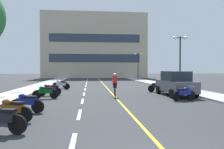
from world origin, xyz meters
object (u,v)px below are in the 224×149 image
object	(u,v)px
motorcycle_5	(49,89)
motorcycle_1	(11,109)
street_lamp_mid	(180,50)
motorcycle_3	(184,93)
motorcycle_6	(157,86)
motorcycle_7	(61,85)
motorcycle_8	(60,84)
motorcycle_4	(45,92)
motorcycle_0	(1,118)
motorcycle_2	(26,102)
parked_car_near	(176,83)
cyclist_rider	(115,85)
street_lamp_far	(138,60)

from	to	relation	value
motorcycle_5	motorcycle_1	bearing A→B (deg)	-89.59
street_lamp_mid	motorcycle_5	xyz separation A→B (m)	(-11.89, -4.41, -3.40)
motorcycle_3	motorcycle_6	bearing A→B (deg)	90.49
motorcycle_6	motorcycle_7	distance (m)	9.18
motorcycle_8	motorcycle_4	bearing A→B (deg)	-89.12
motorcycle_8	motorcycle_0	bearing A→B (deg)	-88.80
motorcycle_1	motorcycle_7	distance (m)	13.31
motorcycle_2	motorcycle_5	world-z (taller)	same
motorcycle_1	motorcycle_8	bearing A→B (deg)	90.57
motorcycle_4	parked_car_near	bearing A→B (deg)	5.29
motorcycle_1	motorcycle_3	bearing A→B (deg)	28.24
parked_car_near	motorcycle_5	size ratio (longest dim) A/B	2.56
street_lamp_mid	parked_car_near	xyz separation A→B (m)	(-2.54, -5.25, -2.95)
motorcycle_3	motorcycle_5	bearing A→B (deg)	158.75
street_lamp_mid	motorcycle_0	size ratio (longest dim) A/B	3.08
motorcycle_0	motorcycle_4	world-z (taller)	same
cyclist_rider	motorcycle_2	bearing A→B (deg)	-131.78
street_lamp_far	cyclist_rider	xyz separation A→B (m)	(-6.96, -23.96, -2.78)
motorcycle_0	motorcycle_3	world-z (taller)	same
motorcycle_3	motorcycle_6	size ratio (longest dim) A/B	0.99
motorcycle_5	motorcycle_3	bearing A→B (deg)	-21.25
street_lamp_far	motorcycle_7	size ratio (longest dim) A/B	2.82
motorcycle_8	parked_car_near	bearing A→B (deg)	-38.80
parked_car_near	motorcycle_8	bearing A→B (deg)	141.20
parked_car_near	street_lamp_far	bearing A→B (deg)	84.29
motorcycle_5	motorcycle_7	distance (m)	5.15
street_lamp_far	motorcycle_3	size ratio (longest dim) A/B	2.88
motorcycle_1	street_lamp_mid	bearing A→B (deg)	46.77
motorcycle_4	motorcycle_5	bearing A→B (deg)	91.39
motorcycle_3	motorcycle_8	xyz separation A→B (m)	(-8.95, 10.19, 0.00)
motorcycle_3	motorcycle_5	size ratio (longest dim) A/B	1.01
parked_car_near	motorcycle_1	bearing A→B (deg)	-141.70
street_lamp_far	motorcycle_5	distance (m)	25.82
motorcycle_7	motorcycle_8	distance (m)	1.63
motorcycle_6	motorcycle_2	bearing A→B (deg)	-136.19
street_lamp_far	cyclist_rider	bearing A→B (deg)	-106.19
street_lamp_far	motorcycle_2	bearing A→B (deg)	-111.69
motorcycle_2	cyclist_rider	distance (m)	6.98
motorcycle_5	cyclist_rider	distance (m)	4.91
motorcycle_7	cyclist_rider	bearing A→B (deg)	-54.19
cyclist_rider	motorcycle_5	bearing A→B (deg)	166.09
motorcycle_1	motorcycle_5	world-z (taller)	same
motorcycle_1	motorcycle_2	bearing A→B (deg)	88.40
motorcycle_2	motorcycle_4	size ratio (longest dim) A/B	0.97
motorcycle_2	motorcycle_8	distance (m)	13.12
motorcycle_0	motorcycle_7	distance (m)	14.83
street_lamp_far	motorcycle_4	size ratio (longest dim) A/B	2.82
motorcycle_6	cyclist_rider	size ratio (longest dim) A/B	0.96
motorcycle_5	motorcycle_7	size ratio (longest dim) A/B	0.97
parked_car_near	motorcycle_3	bearing A→B (deg)	-100.57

